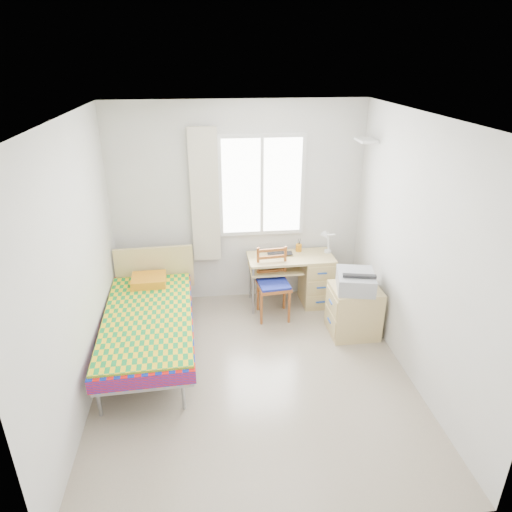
{
  "coord_description": "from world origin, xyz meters",
  "views": [
    {
      "loc": [
        -0.43,
        -3.83,
        3.08
      ],
      "look_at": [
        0.09,
        0.55,
        1.12
      ],
      "focal_mm": 32.0,
      "sensor_mm": 36.0,
      "label": 1
    }
  ],
  "objects_px": {
    "chair": "(274,279)",
    "cabinet": "(354,311)",
    "desk": "(311,277)",
    "bed": "(149,318)",
    "printer": "(356,281)"
  },
  "relations": [
    {
      "from": "chair",
      "to": "cabinet",
      "type": "relative_size",
      "value": 1.48
    },
    {
      "from": "desk",
      "to": "chair",
      "type": "xyz_separation_m",
      "value": [
        -0.55,
        -0.25,
        0.13
      ]
    },
    {
      "from": "bed",
      "to": "cabinet",
      "type": "bearing_deg",
      "value": -0.21
    },
    {
      "from": "bed",
      "to": "chair",
      "type": "bearing_deg",
      "value": 20.46
    },
    {
      "from": "desk",
      "to": "chair",
      "type": "relative_size",
      "value": 1.24
    },
    {
      "from": "printer",
      "to": "cabinet",
      "type": "bearing_deg",
      "value": 55.39
    },
    {
      "from": "chair",
      "to": "printer",
      "type": "bearing_deg",
      "value": -38.23
    },
    {
      "from": "cabinet",
      "to": "printer",
      "type": "relative_size",
      "value": 1.09
    },
    {
      "from": "cabinet",
      "to": "printer",
      "type": "distance_m",
      "value": 0.41
    },
    {
      "from": "chair",
      "to": "cabinet",
      "type": "distance_m",
      "value": 1.05
    },
    {
      "from": "printer",
      "to": "desk",
      "type": "bearing_deg",
      "value": 123.77
    },
    {
      "from": "printer",
      "to": "chair",
      "type": "bearing_deg",
      "value": 159.67
    },
    {
      "from": "desk",
      "to": "chair",
      "type": "height_order",
      "value": "chair"
    },
    {
      "from": "bed",
      "to": "chair",
      "type": "xyz_separation_m",
      "value": [
        1.48,
        0.62,
        0.07
      ]
    },
    {
      "from": "bed",
      "to": "printer",
      "type": "distance_m",
      "value": 2.35
    }
  ]
}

